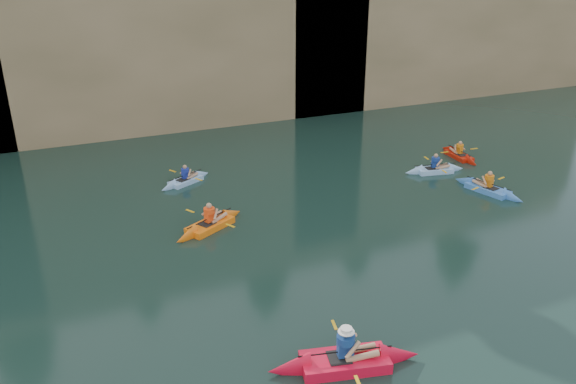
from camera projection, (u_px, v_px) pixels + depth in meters
name	position (u px, v px, depth m)	size (l,w,h in m)	color
ground	(324.00, 365.00, 14.01)	(160.00, 160.00, 0.00)	black
cliff	(118.00, 14.00, 37.00)	(70.00, 16.00, 12.00)	tan
cliff_slab_center	(174.00, 29.00, 31.62)	(24.00, 2.40, 11.40)	#957B5A
cliff_slab_east	(457.00, 27.00, 39.40)	(26.00, 2.40, 9.84)	#957B5A
sea_cave_center	(73.00, 114.00, 30.41)	(3.50, 1.00, 3.20)	black
sea_cave_east	(306.00, 81.00, 35.39)	(5.00, 1.00, 4.50)	black
main_kayaker	(345.00, 361.00, 13.87)	(3.97, 2.54, 1.44)	red
kayaker_orange	(210.00, 224.00, 21.04)	(3.32, 2.30, 1.28)	orange
kayaker_ltblue_near	(435.00, 170.00, 26.53)	(3.04, 2.28, 1.17)	#95C5FA
kayaker_red_far	(459.00, 155.00, 28.52)	(2.17, 3.01, 1.09)	red
kayaker_ltblue_mid	(186.00, 180.00, 25.30)	(2.80, 1.93, 1.07)	#8FBDEF
kayaker_blue_east	(488.00, 189.00, 24.32)	(2.31, 3.44, 1.20)	#4080DA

